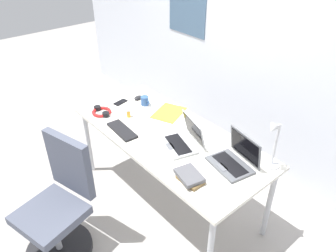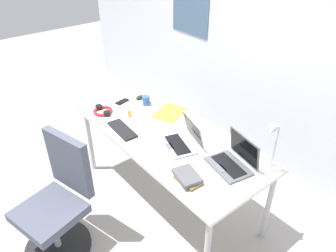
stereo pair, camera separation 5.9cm
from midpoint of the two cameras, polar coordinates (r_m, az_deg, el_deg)
The scene contains 15 objects.
ground_plane at distance 3.20m, azimuth -0.54°, elevation -12.43°, with size 12.00×12.00×0.00m, color gray.
wall_back at distance 3.23m, azimuth 14.94°, elevation 14.21°, with size 6.00×0.13×2.60m.
desk at distance 2.76m, azimuth -0.61°, elevation -2.39°, with size 1.80×0.80×0.74m.
desk_lamp at distance 2.37m, azimuth 17.23°, elevation -3.26°, with size 0.12×0.18×0.40m.
laptop_center at distance 2.57m, azimuth 1.95°, elevation -2.52°, with size 0.38×0.35×0.23m.
laptop_near_mouse at distance 2.42m, azimuth 10.88°, elevation -5.80°, with size 0.36×0.31×0.24m.
external_keyboard at distance 2.79m, azimuth -8.66°, elevation -0.75°, with size 0.33×0.12×0.02m, color black.
computer_mouse at distance 3.26m, azimuth -5.77°, elevation 4.97°, with size 0.06×0.10×0.03m, color black.
cell_phone at distance 3.22m, azimuth -8.87°, elevation 4.11°, with size 0.06×0.14×0.01m, color black.
headphones at distance 3.08m, azimuth -12.11°, elevation 2.47°, with size 0.21×0.18×0.04m.
pill_bottle at distance 2.96m, azimuth -7.51°, elevation 2.28°, with size 0.04×0.04×0.08m.
book_stack at distance 2.26m, azimuth 3.07°, elevation -8.93°, with size 0.23×0.18×0.05m.
paper_folder_center at distance 3.02m, azimuth -0.42°, elevation 2.35°, with size 0.23×0.31×0.01m, color gold.
coffee_mug at distance 3.14m, azimuth -4.61°, elevation 4.42°, with size 0.11×0.08×0.09m.
office_chair at distance 2.69m, azimuth -19.12°, elevation -13.70°, with size 0.54×0.59×0.97m.
Camera 1 is at (1.71, -1.46, 2.27)m, focal length 34.78 mm.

